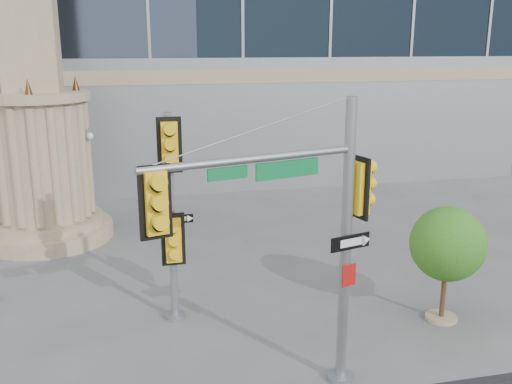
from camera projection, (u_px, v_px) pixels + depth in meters
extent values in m
plane|color=#545456|center=(282.00, 348.00, 12.78)|extent=(120.00, 120.00, 0.00)
cylinder|color=#9B8469|center=(48.00, 231.00, 19.91)|extent=(4.40, 4.40, 0.50)
cylinder|color=#9B8469|center=(47.00, 220.00, 19.81)|extent=(3.80, 3.80, 0.30)
cylinder|color=#9B8469|center=(42.00, 160.00, 19.26)|extent=(3.00, 3.00, 4.00)
cylinder|color=#9B8469|center=(35.00, 96.00, 18.71)|extent=(3.50, 3.50, 0.30)
cone|color=#472D14|center=(75.00, 83.00, 18.89)|extent=(0.24, 0.24, 0.50)
cylinder|color=slate|center=(340.00, 377.00, 11.58)|extent=(0.53, 0.53, 0.11)
cylinder|color=slate|center=(346.00, 247.00, 10.87)|extent=(0.21, 0.21, 5.72)
cylinder|color=slate|center=(253.00, 159.00, 9.48)|extent=(3.90, 1.17, 0.13)
cube|color=#0D7336|center=(288.00, 169.00, 9.83)|extent=(1.21, 0.36, 0.30)
cube|color=yellow|center=(155.00, 202.00, 8.84)|extent=(0.58, 0.39, 1.19)
cube|color=yellow|center=(360.00, 188.00, 10.70)|extent=(0.39, 0.58, 1.19)
cube|color=black|center=(350.00, 242.00, 10.72)|extent=(0.85, 0.26, 0.29)
cube|color=#B61210|center=(349.00, 275.00, 10.89)|extent=(0.30, 0.11, 0.44)
cylinder|color=slate|center=(175.00, 316.00, 14.17)|extent=(0.49, 0.49, 0.12)
cylinder|color=slate|center=(172.00, 220.00, 13.54)|extent=(0.18, 0.18, 5.12)
cube|color=yellow|center=(169.00, 145.00, 12.86)|extent=(0.57, 0.29, 1.28)
cube|color=yellow|center=(161.00, 191.00, 13.30)|extent=(0.29, 0.57, 1.28)
cube|color=yellow|center=(173.00, 239.00, 13.43)|extent=(0.57, 0.29, 1.28)
cube|color=black|center=(180.00, 219.00, 13.45)|extent=(0.63, 0.04, 0.20)
cylinder|color=#9B8469|center=(441.00, 317.00, 14.12)|extent=(0.77, 0.77, 0.09)
cylinder|color=#382314|center=(444.00, 290.00, 13.94)|extent=(0.12, 0.12, 1.55)
sphere|color=#266517|center=(448.00, 244.00, 13.63)|extent=(1.80, 1.80, 1.80)
sphere|color=#266517|center=(456.00, 250.00, 13.98)|extent=(1.12, 1.12, 1.12)
sphere|color=#266517|center=(440.00, 256.00, 13.42)|extent=(0.94, 0.94, 0.94)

